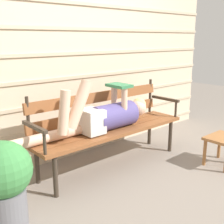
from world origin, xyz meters
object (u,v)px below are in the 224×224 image
Objects in this scene: park_bench at (108,123)px; reclining_person at (104,115)px; footstool at (224,142)px; potted_plant at (4,180)px.

reclining_person is at bearing -148.41° from park_bench.
potted_plant reaches higher than footstool.
park_bench is at bearing 136.58° from footstool.
park_bench reaches higher than footstool.
reclining_person is at bearing 142.10° from footstool.
potted_plant is at bearing -164.20° from park_bench.
reclining_person is 1.34m from footstool.
footstool is 0.59× the size of potted_plant.
park_bench is 1.27m from footstool.
footstool is (1.02, -0.80, -0.32)m from reclining_person.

